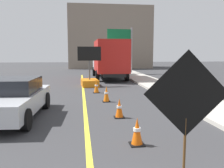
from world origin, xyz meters
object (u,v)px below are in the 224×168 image
at_px(box_truck, 109,58).
at_px(traffic_cone_mid_lane, 119,108).
at_px(roadwork_sign, 187,96).
at_px(arrow_board_trailer, 90,79).
at_px(pickup_car, 12,98).
at_px(highway_guide_sign, 125,42).
at_px(traffic_cone_near_sign, 137,132).
at_px(traffic_cone_curbside, 96,86).
at_px(traffic_cone_far_lane, 106,94).

xyz_separation_m(box_truck, traffic_cone_mid_lane, (-1.22, -13.13, -1.46)).
height_order(roadwork_sign, arrow_board_trailer, arrow_board_trailer).
height_order(pickup_car, highway_guide_sign, highway_guide_sign).
distance_m(highway_guide_sign, traffic_cone_near_sign, 20.95).
xyz_separation_m(arrow_board_trailer, traffic_cone_near_sign, (0.74, -11.00, -0.14)).
distance_m(pickup_car, traffic_cone_curbside, 5.98).
xyz_separation_m(roadwork_sign, traffic_cone_curbside, (-1.05, 9.50, -1.10)).
relative_size(pickup_car, traffic_cone_curbside, 5.98).
distance_m(roadwork_sign, highway_guide_sign, 22.14).
height_order(traffic_cone_far_lane, traffic_cone_curbside, traffic_cone_curbside).
bearing_deg(traffic_cone_near_sign, traffic_cone_far_lane, 91.83).
height_order(roadwork_sign, traffic_cone_near_sign, roadwork_sign).
bearing_deg(arrow_board_trailer, roadwork_sign, -83.92).
relative_size(arrow_board_trailer, traffic_cone_near_sign, 3.89).
height_order(pickup_car, traffic_cone_near_sign, pickup_car).
distance_m(arrow_board_trailer, traffic_cone_curbside, 2.95).
relative_size(pickup_car, traffic_cone_far_lane, 6.09).
height_order(arrow_board_trailer, traffic_cone_curbside, arrow_board_trailer).
height_order(traffic_cone_near_sign, traffic_cone_mid_lane, traffic_cone_near_sign).
relative_size(roadwork_sign, pickup_car, 0.51).
height_order(arrow_board_trailer, box_truck, box_truck).
relative_size(roadwork_sign, traffic_cone_mid_lane, 3.40).
relative_size(box_truck, traffic_cone_curbside, 9.83).
distance_m(arrow_board_trailer, traffic_cone_mid_lane, 8.45).
height_order(pickup_car, traffic_cone_curbside, pickup_car).
height_order(arrow_board_trailer, pickup_car, arrow_board_trailer).
relative_size(highway_guide_sign, traffic_cone_curbside, 6.59).
relative_size(traffic_cone_near_sign, traffic_cone_mid_lane, 1.01).
height_order(roadwork_sign, traffic_cone_mid_lane, roadwork_sign).
height_order(roadwork_sign, pickup_car, roadwork_sign).
xyz_separation_m(arrow_board_trailer, highway_guide_sign, (4.16, 9.44, 2.94)).
bearing_deg(traffic_cone_mid_lane, traffic_cone_far_lane, 92.97).
height_order(roadwork_sign, box_truck, box_truck).
xyz_separation_m(roadwork_sign, arrow_board_trailer, (-1.33, 12.43, -0.99)).
height_order(box_truck, traffic_cone_far_lane, box_truck).
xyz_separation_m(box_truck, traffic_cone_curbside, (-1.66, -7.64, -1.43)).
bearing_deg(box_truck, traffic_cone_near_sign, -94.34).
bearing_deg(pickup_car, traffic_cone_curbside, 56.77).
xyz_separation_m(pickup_car, traffic_cone_near_sign, (3.74, -3.07, -0.35)).
height_order(traffic_cone_near_sign, traffic_cone_far_lane, traffic_cone_far_lane).
distance_m(box_truck, pickup_car, 13.61).
distance_m(box_truck, traffic_cone_mid_lane, 13.26).
xyz_separation_m(pickup_car, highway_guide_sign, (7.17, 17.37, 2.73)).
relative_size(pickup_car, traffic_cone_mid_lane, 6.62).
distance_m(box_truck, traffic_cone_far_lane, 10.46).
bearing_deg(traffic_cone_far_lane, traffic_cone_curbside, 96.34).
relative_size(roadwork_sign, traffic_cone_far_lane, 3.13).
bearing_deg(traffic_cone_curbside, traffic_cone_near_sign, -86.69).
relative_size(arrow_board_trailer, traffic_cone_curbside, 3.56).
bearing_deg(box_truck, arrow_board_trailer, -112.27).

